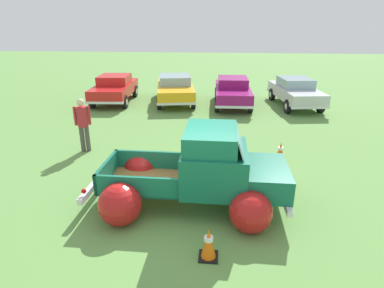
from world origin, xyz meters
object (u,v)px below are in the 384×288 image
lane_cone_0 (280,152)px  lane_cone_1 (209,244)px  vintage_pickup_truck (203,176)px  show_car_0 (115,88)px  show_car_2 (233,91)px  show_car_1 (175,88)px  show_car_3 (295,91)px  spectator_0 (83,122)px

lane_cone_0 → lane_cone_1: same height
vintage_pickup_truck → lane_cone_0: vintage_pickup_truck is taller
show_car_0 → lane_cone_0: (7.65, -7.32, -0.47)m
show_car_2 → lane_cone_0: (1.32, -7.13, -0.47)m
lane_cone_0 → show_car_2: bearing=100.5°
show_car_1 → show_car_2: size_ratio=1.08×
show_car_3 → lane_cone_0: show_car_3 is taller
show_car_3 → spectator_0: 10.91m
show_car_1 → lane_cone_1: (2.31, -12.23, -0.47)m
show_car_1 → lane_cone_1: 12.46m
spectator_0 → lane_cone_0: (6.44, -0.27, -0.73)m
show_car_3 → lane_cone_0: bearing=-22.5°
lane_cone_0 → show_car_0: bearing=136.3°
show_car_1 → lane_cone_0: bearing=20.5°
show_car_0 → lane_cone_1: show_car_0 is taller
show_car_2 → spectator_0: 8.57m
show_car_0 → lane_cone_1: bearing=21.4°
vintage_pickup_truck → show_car_1: 10.56m
show_car_1 → show_car_3: 6.29m
show_car_0 → spectator_0: spectator_0 is taller
show_car_3 → lane_cone_0: (-1.90, -7.28, -0.47)m
vintage_pickup_truck → show_car_1: (-2.10, 10.35, 0.03)m
spectator_0 → show_car_2: bearing=-53.7°
show_car_1 → show_car_2: 3.09m
show_car_0 → lane_cone_1: size_ratio=6.76×
show_car_3 → lane_cone_1: (-3.97, -11.95, -0.47)m
show_car_0 → show_car_1: 3.28m
spectator_0 → lane_cone_1: spectator_0 is taller
show_car_1 → show_car_3: bearing=77.8°
show_car_3 → spectator_0: size_ratio=2.46×
show_car_0 → show_car_2: (6.34, -0.19, -0.00)m
show_car_0 → lane_cone_0: size_ratio=6.76×
show_car_2 → show_car_1: bearing=-99.5°
vintage_pickup_truck → show_car_3: (4.18, 10.07, 0.02)m
spectator_0 → show_car_1: bearing=-32.8°
show_car_0 → show_car_3: size_ratio=0.96×
show_car_3 → lane_cone_0: size_ratio=7.06×
show_car_2 → show_car_3: same height
show_car_0 → spectator_0: (1.21, -7.05, 0.26)m
show_car_3 → show_car_0: bearing=-98.1°
lane_cone_0 → lane_cone_1: (-2.07, -4.67, 0.00)m
show_car_1 → lane_cone_0: 8.75m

